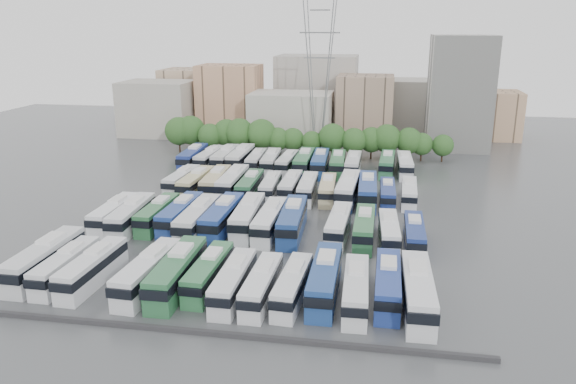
% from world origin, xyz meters
% --- Properties ---
extents(ground, '(220.00, 220.00, 0.00)m').
position_xyz_m(ground, '(0.00, 0.00, 0.00)').
color(ground, '#424447').
rests_on(ground, ground).
extents(parapet, '(56.00, 0.50, 0.50)m').
position_xyz_m(parapet, '(0.00, -33.00, 0.25)').
color(parapet, '#2D2D30').
rests_on(parapet, ground).
extents(tree_line, '(64.15, 8.02, 8.42)m').
position_xyz_m(tree_line, '(-3.72, 42.11, 4.56)').
color(tree_line, black).
rests_on(tree_line, ground).
extents(city_buildings, '(102.00, 35.00, 20.00)m').
position_xyz_m(city_buildings, '(-7.46, 71.86, 7.87)').
color(city_buildings, '#9E998E').
rests_on(city_buildings, ground).
extents(apartment_tower, '(14.00, 14.00, 26.00)m').
position_xyz_m(apartment_tower, '(34.00, 58.00, 13.00)').
color(apartment_tower, silver).
rests_on(apartment_tower, ground).
extents(electricity_pylon, '(9.00, 6.91, 33.83)m').
position_xyz_m(electricity_pylon, '(2.00, 50.00, 18.66)').
color(electricity_pylon, slate).
rests_on(electricity_pylon, ground).
extents(bus_r0_s0, '(3.03, 13.57, 4.25)m').
position_xyz_m(bus_r0_s0, '(-21.49, -23.40, 2.09)').
color(bus_r0_s0, silver).
rests_on(bus_r0_s0, ground).
extents(bus_r0_s1, '(2.65, 11.85, 3.71)m').
position_xyz_m(bus_r0_s1, '(-18.29, -24.29, 1.82)').
color(bus_r0_s1, silver).
rests_on(bus_r0_s1, ground).
extents(bus_r0_s2, '(3.06, 12.40, 3.87)m').
position_xyz_m(bus_r0_s2, '(-14.93, -24.45, 1.90)').
color(bus_r0_s2, silver).
rests_on(bus_r0_s2, ground).
extents(bus_r0_s4, '(3.46, 13.15, 4.09)m').
position_xyz_m(bus_r0_s4, '(-8.13, -24.56, 2.01)').
color(bus_r0_s4, silver).
rests_on(bus_r0_s4, ground).
extents(bus_r0_s5, '(3.21, 13.67, 4.27)m').
position_xyz_m(bus_r0_s5, '(-4.90, -24.20, 2.10)').
color(bus_r0_s5, '#2B663D').
rests_on(bus_r0_s5, ground).
extents(bus_r0_s6, '(2.80, 11.90, 3.72)m').
position_xyz_m(bus_r0_s6, '(-1.60, -23.13, 1.83)').
color(bus_r0_s6, '#2F6F42').
rests_on(bus_r0_s6, ground).
extents(bus_r0_s7, '(2.64, 11.92, 3.74)m').
position_xyz_m(bus_r0_s7, '(1.72, -24.88, 1.83)').
color(bus_r0_s7, silver).
rests_on(bus_r0_s7, ground).
extents(bus_r0_s8, '(2.69, 11.50, 3.60)m').
position_xyz_m(bus_r0_s8, '(4.89, -25.08, 1.77)').
color(bus_r0_s8, silver).
rests_on(bus_r0_s8, ground).
extents(bus_r0_s9, '(3.05, 11.55, 3.59)m').
position_xyz_m(bus_r0_s9, '(8.17, -24.61, 1.76)').
color(bus_r0_s9, silver).
rests_on(bus_r0_s9, ground).
extents(bus_r0_s10, '(3.00, 13.29, 4.16)m').
position_xyz_m(bus_r0_s10, '(11.44, -23.06, 2.04)').
color(bus_r0_s10, navy).
rests_on(bus_r0_s10, ground).
extents(bus_r0_s11, '(2.98, 12.03, 3.75)m').
position_xyz_m(bus_r0_s11, '(14.89, -24.58, 1.84)').
color(bus_r0_s11, silver).
rests_on(bus_r0_s11, ground).
extents(bus_r0_s12, '(2.75, 12.38, 3.88)m').
position_xyz_m(bus_r0_s12, '(18.19, -22.80, 1.91)').
color(bus_r0_s12, navy).
rests_on(bus_r0_s12, ground).
extents(bus_r0_s13, '(3.23, 13.66, 4.27)m').
position_xyz_m(bus_r0_s13, '(21.23, -24.40, 2.09)').
color(bus_r0_s13, silver).
rests_on(bus_r0_s13, ground).
extents(bus_r1_s0, '(2.78, 12.17, 3.81)m').
position_xyz_m(bus_r1_s0, '(-21.36, -6.14, 1.87)').
color(bus_r1_s0, white).
rests_on(bus_r1_s0, ground).
extents(bus_r1_s1, '(3.45, 13.05, 4.06)m').
position_xyz_m(bus_r1_s1, '(-18.27, -6.88, 1.99)').
color(bus_r1_s1, silver).
rests_on(bus_r1_s1, ground).
extents(bus_r1_s2, '(2.63, 12.03, 3.77)m').
position_xyz_m(bus_r1_s2, '(-15.00, -5.16, 1.85)').
color(bus_r1_s2, '#2D693C').
rests_on(bus_r1_s2, ground).
extents(bus_r1_s3, '(3.03, 12.91, 4.04)m').
position_xyz_m(bus_r1_s3, '(-11.55, -5.04, 1.98)').
color(bus_r1_s3, navy).
rests_on(bus_r1_s3, ground).
extents(bus_r1_s4, '(2.99, 13.60, 4.26)m').
position_xyz_m(bus_r1_s4, '(-8.27, -6.86, 2.09)').
color(bus_r1_s4, silver).
rests_on(bus_r1_s4, ground).
extents(bus_r1_s5, '(3.15, 13.69, 4.28)m').
position_xyz_m(bus_r1_s5, '(-5.10, -5.52, 2.10)').
color(bus_r1_s5, navy).
rests_on(bus_r1_s5, ground).
extents(bus_r1_s6, '(3.48, 13.48, 4.19)m').
position_xyz_m(bus_r1_s6, '(-1.60, -4.64, 2.06)').
color(bus_r1_s6, silver).
rests_on(bus_r1_s6, ground).
extents(bus_r1_s7, '(2.91, 12.83, 4.02)m').
position_xyz_m(bus_r1_s7, '(1.81, -5.67, 1.97)').
color(bus_r1_s7, silver).
rests_on(bus_r1_s7, ground).
extents(bus_r1_s8, '(3.55, 13.81, 4.30)m').
position_xyz_m(bus_r1_s8, '(4.98, -5.32, 2.11)').
color(bus_r1_s8, navy).
rests_on(bus_r1_s8, ground).
extents(bus_r1_s10, '(3.07, 12.22, 3.81)m').
position_xyz_m(bus_r1_s10, '(11.48, -5.38, 1.87)').
color(bus_r1_s10, silver).
rests_on(bus_r1_s10, ground).
extents(bus_r1_s11, '(2.69, 12.23, 3.84)m').
position_xyz_m(bus_r1_s11, '(15.01, -5.91, 1.88)').
color(bus_r1_s11, '#2E6C3D').
rests_on(bus_r1_s11, ground).
extents(bus_r1_s12, '(3.06, 11.54, 3.59)m').
position_xyz_m(bus_r1_s12, '(18.33, -6.61, 1.76)').
color(bus_r1_s12, white).
rests_on(bus_r1_s12, ground).
extents(bus_r1_s13, '(2.53, 11.55, 3.62)m').
position_xyz_m(bus_r1_s13, '(21.65, -7.07, 1.78)').
color(bus_r1_s13, navy).
rests_on(bus_r1_s13, ground).
extents(bus_r2_s1, '(3.17, 11.97, 3.72)m').
position_xyz_m(bus_r2_s1, '(-17.96, 13.12, 1.83)').
color(bus_r2_s1, silver).
rests_on(bus_r2_s1, ground).
extents(bus_r2_s2, '(3.20, 12.64, 3.94)m').
position_xyz_m(bus_r2_s2, '(-14.82, 11.67, 1.93)').
color(bus_r2_s2, '#C2B885').
rests_on(bus_r2_s2, ground).
extents(bus_r2_s3, '(3.32, 12.89, 4.01)m').
position_xyz_m(bus_r2_s3, '(-11.50, 12.44, 1.97)').
color(bus_r2_s3, tan).
rests_on(bus_r2_s3, ground).
extents(bus_r2_s4, '(3.04, 13.41, 4.20)m').
position_xyz_m(bus_r2_s4, '(-8.42, 12.36, 2.06)').
color(bus_r2_s4, silver).
rests_on(bus_r2_s4, ground).
extents(bus_r2_s5, '(2.91, 12.34, 3.86)m').
position_xyz_m(bus_r2_s5, '(-5.09, 11.26, 1.89)').
color(bus_r2_s5, '#2A633D').
rests_on(bus_r2_s5, ground).
extents(bus_r2_s6, '(2.96, 11.37, 3.54)m').
position_xyz_m(bus_r2_s6, '(-1.66, 11.94, 1.74)').
color(bus_r2_s6, silver).
rests_on(bus_r2_s6, ground).
extents(bus_r2_s7, '(2.58, 11.65, 3.65)m').
position_xyz_m(bus_r2_s7, '(1.70, 12.78, 1.79)').
color(bus_r2_s7, silver).
rests_on(bus_r2_s7, ground).
extents(bus_r2_s8, '(2.85, 11.83, 3.69)m').
position_xyz_m(bus_r2_s8, '(4.78, 11.83, 1.81)').
color(bus_r2_s8, silver).
rests_on(bus_r2_s8, ground).
extents(bus_r2_s9, '(3.06, 11.67, 3.63)m').
position_xyz_m(bus_r2_s9, '(8.17, 11.86, 1.78)').
color(bus_r2_s9, '#C6B788').
rests_on(bus_r2_s9, ground).
extents(bus_r2_s10, '(3.56, 13.79, 4.29)m').
position_xyz_m(bus_r2_s10, '(11.59, 11.55, 2.11)').
color(bus_r2_s10, white).
rests_on(bus_r2_s10, ground).
extents(bus_r2_s11, '(3.36, 13.71, 4.28)m').
position_xyz_m(bus_r2_s11, '(14.84, 11.24, 2.10)').
color(bus_r2_s11, navy).
rests_on(bus_r2_s11, ground).
extents(bus_r2_s12, '(2.67, 11.28, 3.53)m').
position_xyz_m(bus_r2_s12, '(18.11, 11.14, 1.73)').
color(bus_r2_s12, navy).
rests_on(bus_r2_s12, ground).
extents(bus_r2_s13, '(2.79, 11.39, 3.55)m').
position_xyz_m(bus_r2_s13, '(21.62, 12.20, 1.75)').
color(bus_r2_s13, silver).
rests_on(bus_r2_s13, ground).
extents(bus_r3_s0, '(3.30, 13.46, 4.20)m').
position_xyz_m(bus_r3_s0, '(-21.49, 29.43, 2.06)').
color(bus_r3_s0, navy).
rests_on(bus_r3_s0, ground).
extents(bus_r3_s1, '(3.32, 12.50, 3.88)m').
position_xyz_m(bus_r3_s1, '(-18.03, 29.77, 1.91)').
color(bus_r3_s1, silver).
rests_on(bus_r3_s1, ground).
extents(bus_r3_s2, '(2.91, 13.11, 4.11)m').
position_xyz_m(bus_r3_s2, '(-14.77, 30.13, 2.02)').
color(bus_r3_s2, silver).
rests_on(bus_r3_s2, ground).
extents(bus_r3_s3, '(3.02, 13.51, 4.23)m').
position_xyz_m(bus_r3_s3, '(-11.60, 30.43, 2.08)').
color(bus_r3_s3, silver).
rests_on(bus_r3_s3, ground).
extents(bus_r3_s4, '(2.89, 11.73, 3.66)m').
position_xyz_m(bus_r3_s4, '(-8.19, 29.76, 1.80)').
color(bus_r3_s4, silver).
rests_on(bus_r3_s4, ground).
extents(bus_r3_s5, '(3.32, 12.53, 3.89)m').
position_xyz_m(bus_r3_s5, '(-5.03, 29.06, 1.91)').
color(bus_r3_s5, silver).
rests_on(bus_r3_s5, ground).
extents(bus_r3_s6, '(3.12, 12.01, 3.74)m').
position_xyz_m(bus_r3_s6, '(-1.63, 28.96, 1.83)').
color(bus_r3_s6, silver).
rests_on(bus_r3_s6, ground).
extents(bus_r3_s7, '(3.04, 13.40, 4.20)m').
position_xyz_m(bus_r3_s7, '(1.70, 29.17, 2.06)').
color(bus_r3_s7, '#2E6D43').
rests_on(bus_r3_s7, ground).
extents(bus_r3_s8, '(3.41, 13.36, 4.16)m').
position_xyz_m(bus_r3_s8, '(4.89, 29.21, 2.04)').
color(bus_r3_s8, navy).
rests_on(bus_r3_s8, ground).
extents(bus_r3_s9, '(3.32, 12.76, 3.97)m').
position_xyz_m(bus_r3_s9, '(8.36, 29.55, 1.95)').
color(bus_r3_s9, '#2F6F41').
rests_on(bus_r3_s9, ground).
extents(bus_r3_s10, '(2.78, 12.43, 3.90)m').
position_xyz_m(bus_r3_s10, '(11.41, 29.33, 1.91)').
color(bus_r3_s10, silver).
rests_on(bus_r3_s10, ground).
extents(bus_r3_s12, '(3.29, 12.65, 3.94)m').
position_xyz_m(bus_r3_s12, '(18.00, 31.08, 1.93)').
color(bus_r3_s12, '#307047').
rests_on(bus_r3_s12, ground).
extents(bus_r3_s13, '(3.06, 12.50, 3.90)m').
position_xyz_m(bus_r3_s13, '(21.42, 30.74, 1.92)').
color(bus_r3_s13, silver).
rests_on(bus_r3_s13, ground).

